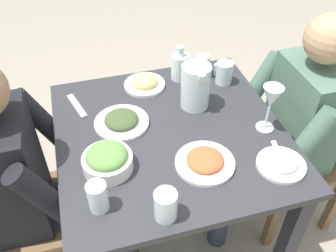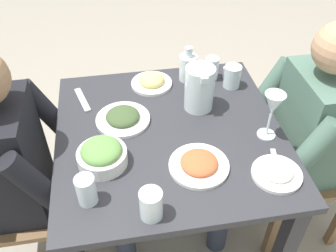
# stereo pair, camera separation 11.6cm
# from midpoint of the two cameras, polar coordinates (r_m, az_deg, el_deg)

# --- Properties ---
(ground_plane) EXTENTS (8.00, 8.00, 0.00)m
(ground_plane) POSITION_cam_midpoint_polar(r_m,az_deg,el_deg) (2.01, -1.46, -16.72)
(ground_plane) COLOR gray
(dining_table) EXTENTS (0.88, 0.88, 0.75)m
(dining_table) POSITION_cam_midpoint_polar(r_m,az_deg,el_deg) (1.52, -1.85, -4.53)
(dining_table) COLOR #2D2D33
(dining_table) RESTS_ON ground_plane
(chair_near) EXTENTS (0.40, 0.40, 0.86)m
(chair_near) POSITION_cam_midpoint_polar(r_m,az_deg,el_deg) (1.87, 20.19, -2.71)
(chair_near) COLOR brown
(chair_near) RESTS_ON ground_plane
(diner_near) EXTENTS (0.48, 0.53, 1.15)m
(diner_near) POSITION_cam_midpoint_polar(r_m,az_deg,el_deg) (1.68, 15.54, -0.59)
(diner_near) COLOR #4C6B5B
(diner_near) RESTS_ON ground_plane
(diner_far) EXTENTS (0.48, 0.53, 1.15)m
(diner_far) POSITION_cam_midpoint_polar(r_m,az_deg,el_deg) (1.53, -21.31, -7.54)
(diner_far) COLOR black
(diner_far) RESTS_ON ground_plane
(water_pitcher) EXTENTS (0.16, 0.12, 0.19)m
(water_pitcher) POSITION_cam_midpoint_polar(r_m,az_deg,el_deg) (1.50, 2.05, 6.14)
(water_pitcher) COLOR silver
(water_pitcher) RESTS_ON dining_table
(salad_bowl) EXTENTS (0.18, 0.18, 0.09)m
(salad_bowl) POSITION_cam_midpoint_polar(r_m,az_deg,el_deg) (1.29, -11.97, -5.24)
(salad_bowl) COLOR white
(salad_bowl) RESTS_ON dining_table
(plate_fries) EXTENTS (0.18, 0.18, 0.06)m
(plate_fries) POSITION_cam_midpoint_polar(r_m,az_deg,el_deg) (1.66, -5.67, 6.66)
(plate_fries) COLOR white
(plate_fries) RESTS_ON dining_table
(plate_yoghurt) EXTENTS (0.17, 0.17, 0.04)m
(plate_yoghurt) POSITION_cam_midpoint_polar(r_m,az_deg,el_deg) (1.33, 14.82, -5.71)
(plate_yoghurt) COLOR white
(plate_yoghurt) RESTS_ON dining_table
(plate_rice_curry) EXTENTS (0.21, 0.21, 0.04)m
(plate_rice_curry) POSITION_cam_midpoint_polar(r_m,az_deg,el_deg) (1.30, 3.20, -5.59)
(plate_rice_curry) COLOR white
(plate_rice_curry) RESTS_ON dining_table
(plate_dolmas) EXTENTS (0.22, 0.22, 0.05)m
(plate_dolmas) POSITION_cam_midpoint_polar(r_m,az_deg,el_deg) (1.47, -9.48, 0.71)
(plate_dolmas) COLOR white
(plate_dolmas) RESTS_ON dining_table
(water_glass_far_left) EXTENTS (0.07, 0.07, 0.10)m
(water_glass_far_left) POSITION_cam_midpoint_polar(r_m,az_deg,el_deg) (1.67, 6.74, 8.14)
(water_glass_far_left) COLOR silver
(water_glass_far_left) RESTS_ON dining_table
(water_glass_by_pitcher) EXTENTS (0.06, 0.06, 0.10)m
(water_glass_by_pitcher) POSITION_cam_midpoint_polar(r_m,az_deg,el_deg) (1.70, 3.48, 9.21)
(water_glass_by_pitcher) COLOR silver
(water_glass_by_pitcher) RESTS_ON dining_table
(water_glass_far_right) EXTENTS (0.06, 0.06, 0.11)m
(water_glass_far_right) POSITION_cam_midpoint_polar(r_m,az_deg,el_deg) (1.18, -13.69, -10.74)
(water_glass_far_right) COLOR silver
(water_glass_far_right) RESTS_ON dining_table
(water_glass_near_right) EXTENTS (0.07, 0.07, 0.11)m
(water_glass_near_right) POSITION_cam_midpoint_polar(r_m,az_deg,el_deg) (1.13, -3.37, -12.31)
(water_glass_near_right) COLOR silver
(water_glass_near_right) RESTS_ON dining_table
(wine_glass) EXTENTS (0.08, 0.08, 0.20)m
(wine_glass) POSITION_cam_midpoint_polar(r_m,az_deg,el_deg) (1.39, 13.43, 3.96)
(wine_glass) COLOR silver
(wine_glass) RESTS_ON dining_table
(oil_carafe) EXTENTS (0.08, 0.08, 0.16)m
(oil_carafe) POSITION_cam_midpoint_polar(r_m,az_deg,el_deg) (1.68, -0.15, 8.98)
(oil_carafe) COLOR silver
(oil_carafe) RESTS_ON dining_table
(salt_shaker) EXTENTS (0.03, 0.03, 0.05)m
(salt_shaker) POSITION_cam_midpoint_polar(r_m,az_deg,el_deg) (1.73, 5.66, 8.70)
(salt_shaker) COLOR white
(salt_shaker) RESTS_ON dining_table
(fork_near) EXTENTS (0.17, 0.07, 0.01)m
(fork_near) POSITION_cam_midpoint_polar(r_m,az_deg,el_deg) (1.60, -16.00, 2.97)
(fork_near) COLOR silver
(fork_near) RESTS_ON dining_table
(knife_near) EXTENTS (0.18, 0.06, 0.01)m
(knife_near) POSITION_cam_midpoint_polar(r_m,az_deg,el_deg) (1.36, 14.70, -5.12)
(knife_near) COLOR silver
(knife_near) RESTS_ON dining_table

